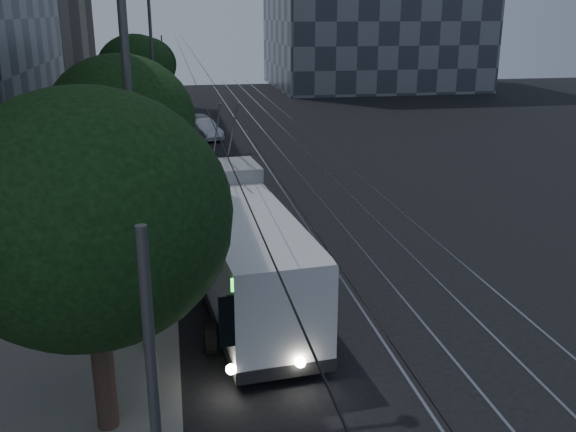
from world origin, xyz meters
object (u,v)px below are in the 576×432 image
Objects in this scene: car_white_b at (182,148)px; streetlamp_far at (158,41)px; streetlamp_near at (148,97)px; car_white_d at (201,122)px; pickup_silver at (225,189)px; car_white_c at (204,129)px; trolleybus at (238,242)px; car_white_a at (184,160)px.

streetlamp_far is (-1.07, 4.91, 5.84)m from car_white_b.
streetlamp_far is at bearing 90.00° from streetlamp_near.
pickup_silver is at bearing -106.62° from car_white_d.
car_white_b reaches higher than car_white_d.
streetlamp_far is at bearing -138.07° from car_white_d.
pickup_silver is at bearing 77.97° from streetlamp_near.
streetlamp_near reaches higher than car_white_c.
trolleybus is 1.07× the size of streetlamp_near.
car_white_a is (-1.60, 6.77, -0.12)m from pickup_silver.
streetlamp_near is at bearing -109.12° from pickup_silver.
pickup_silver is 1.18× the size of car_white_b.
trolleybus is at bearing 55.91° from streetlamp_near.
car_white_c is at bearing 82.92° from pickup_silver.
car_white_b is at bearing 92.23° from pickup_silver.
streetlamp_near is (-2.68, -31.60, 5.82)m from car_white_d.
car_white_c is 29.23m from streetlamp_near.
streetlamp_far reaches higher than streetlamp_near.
car_white_a is 1.04× the size of car_white_d.
car_white_b is at bearing -123.35° from car_white_c.
car_white_c is at bearing 74.96° from car_white_b.
car_white_c reaches higher than car_white_d.
trolleybus reaches higher than car_white_d.
car_white_b is (-1.60, 9.75, -0.09)m from pickup_silver.
car_white_c is at bearing 83.99° from trolleybus.
streetlamp_far reaches higher than pickup_silver.
car_white_b is 9.42m from car_white_d.
car_white_d is (0.00, 3.08, -0.03)m from car_white_c.
car_white_a is at bearing -114.05° from car_white_d.
trolleybus is at bearing -82.21° from car_white_a.
pickup_silver is 1.40× the size of car_white_c.
streetlamp_near reaches higher than pickup_silver.
trolleybus is 24.46m from streetlamp_far.
car_white_b is 7.70m from streetlamp_far.
car_white_c is 0.36× the size of streetlamp_far.
pickup_silver reaches higher than car_white_c.
pickup_silver is 1.51× the size of car_white_d.
car_white_d is (1.60, 12.27, -0.03)m from car_white_a.
car_white_d is at bearing 71.11° from car_white_c.
car_white_a is 20.21m from streetlamp_near.
car_white_b is 1.28× the size of car_white_d.
streetlamp_far is (-2.67, 14.67, 5.75)m from pickup_silver.
trolleybus is 9.23m from pickup_silver.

